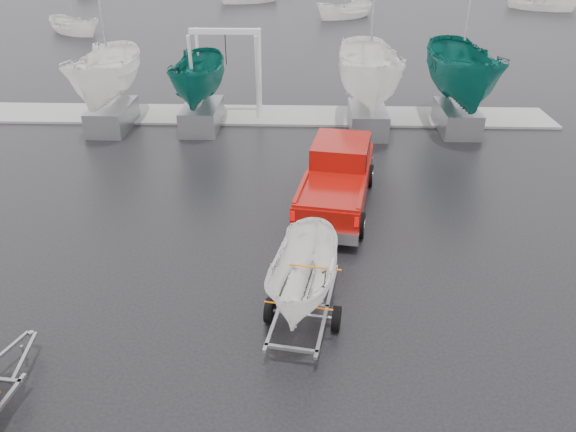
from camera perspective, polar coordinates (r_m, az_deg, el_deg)
The scene contains 13 objects.
ground_plane at distance 16.28m, azimuth -9.94°, elevation -4.25°, with size 120.00×120.00×0.00m, color black.
dock at distance 27.98m, azimuth -4.93°, elevation 10.18°, with size 30.00×3.00×0.12m, color #969690.
pickup_truck at distance 18.79m, azimuth 5.09°, elevation 4.21°, with size 2.94×6.15×1.96m.
trailer_hitched at distance 12.45m, azimuth 1.78°, elevation -1.79°, with size 1.86×3.75×4.38m.
boat_hoist at distance 27.36m, azimuth -6.29°, elevation 15.40°, with size 3.30×2.18×4.12m.
keelboat_0 at distance 26.41m, azimuth -18.45°, elevation 16.51°, with size 2.46×3.20×10.63m.
keelboat_1 at distance 25.62m, azimuth -9.21°, elevation 16.08°, with size 2.18×3.20×6.89m.
keelboat_2 at distance 24.97m, azimuth 8.65°, elevation 17.93°, with size 2.72×3.20×10.89m.
keelboat_3 at distance 26.02m, azimuth 17.93°, elevation 17.38°, with size 2.72×3.20×10.90m.
moored_boat_0 at distance 52.32m, azimuth -20.70°, elevation 16.92°, with size 3.33×3.32×11.11m.
moored_boat_1 at distance 68.49m, azimuth -4.06°, elevation 20.79°, with size 3.77×3.73×11.69m.
moored_boat_2 at distance 57.62m, azimuth 5.76°, elevation 19.35°, with size 3.55×3.53×11.32m.
moored_boat_3 at distance 68.21m, azimuth 24.30°, elevation 18.53°, with size 3.87×3.85×11.68m.
Camera 1 is at (3.25, -13.44, 8.58)m, focal length 35.00 mm.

